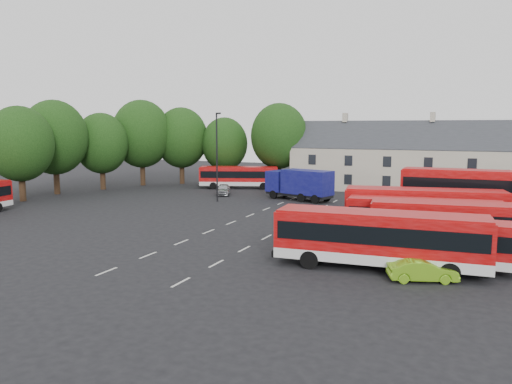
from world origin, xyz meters
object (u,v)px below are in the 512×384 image
(silver_car, at_px, (223,189))
(lamppost, at_px, (217,155))
(lime_car, at_px, (422,270))
(box_truck, at_px, (300,183))
(bus_row_a, at_px, (380,235))
(bus_dd_south, at_px, (470,193))

(silver_car, height_order, lamppost, lamppost)
(lime_car, bearing_deg, box_truck, 10.83)
(box_truck, bearing_deg, bus_row_a, -44.66)
(bus_row_a, height_order, lamppost, lamppost)
(box_truck, distance_m, lamppost, 9.85)
(box_truck, xyz_separation_m, lime_car, (15.69, -25.71, -1.34))
(bus_dd_south, height_order, lime_car, bus_dd_south)
(bus_dd_south, relative_size, box_truck, 1.37)
(bus_row_a, height_order, bus_dd_south, bus_dd_south)
(bus_row_a, distance_m, lime_car, 3.19)
(silver_car, distance_m, lamppost, 7.18)
(bus_row_a, relative_size, silver_car, 3.12)
(silver_car, distance_m, lime_car, 36.69)
(box_truck, bearing_deg, lime_car, -41.59)
(lime_car, bearing_deg, bus_row_a, 42.28)
(bus_dd_south, xyz_separation_m, lamppost, (-25.78, 2.48, 2.58))
(bus_row_a, xyz_separation_m, silver_car, (-23.12, 24.93, -1.37))
(box_truck, xyz_separation_m, silver_car, (-9.96, 0.52, -1.28))
(box_truck, relative_size, lime_car, 2.27)
(bus_row_a, distance_m, lamppost, 29.12)
(bus_row_a, distance_m, bus_dd_south, 17.87)
(lamppost, bearing_deg, silver_car, 110.50)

